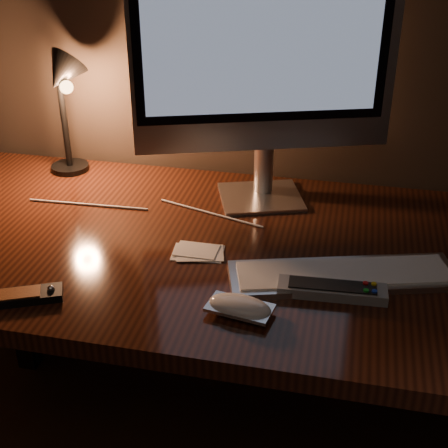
% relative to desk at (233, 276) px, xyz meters
% --- Properties ---
extents(desk, '(1.60, 0.75, 0.75)m').
position_rel_desk_xyz_m(desk, '(0.00, 0.00, 0.00)').
color(desk, '#38180C').
rests_on(desk, ground).
extents(monitor, '(0.57, 0.23, 0.62)m').
position_rel_desk_xyz_m(monitor, '(0.04, 0.16, 0.50)').
color(monitor, silver).
rests_on(monitor, desk).
extents(keyboard, '(0.46, 0.25, 0.02)m').
position_rel_desk_xyz_m(keyboard, '(0.25, -0.15, 0.14)').
color(keyboard, silver).
rests_on(keyboard, desk).
extents(mouse, '(0.13, 0.08, 0.02)m').
position_rel_desk_xyz_m(mouse, '(0.08, -0.31, 0.14)').
color(mouse, white).
rests_on(mouse, desk).
extents(media_remote, '(0.14, 0.10, 0.02)m').
position_rel_desk_xyz_m(media_remote, '(-0.32, -0.35, 0.14)').
color(media_remote, black).
rests_on(media_remote, desk).
extents(tv_remote, '(0.21, 0.06, 0.03)m').
position_rel_desk_xyz_m(tv_remote, '(0.23, -0.22, 0.14)').
color(tv_remote, gray).
rests_on(tv_remote, desk).
extents(papers, '(0.11, 0.08, 0.01)m').
position_rel_desk_xyz_m(papers, '(-0.05, -0.12, 0.13)').
color(papers, white).
rests_on(papers, desk).
extents(desk_lamp, '(0.15, 0.17, 0.34)m').
position_rel_desk_xyz_m(desk_lamp, '(-0.48, 0.20, 0.36)').
color(desk_lamp, black).
rests_on(desk_lamp, desk).
extents(cable, '(0.57, 0.10, 0.00)m').
position_rel_desk_xyz_m(cable, '(-0.22, 0.04, 0.13)').
color(cable, white).
rests_on(cable, desk).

